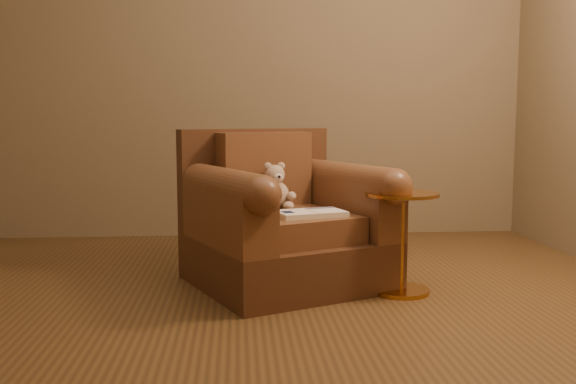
{
  "coord_description": "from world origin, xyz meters",
  "views": [
    {
      "loc": [
        -0.11,
        -2.76,
        0.88
      ],
      "look_at": [
        0.14,
        0.5,
        0.5
      ],
      "focal_mm": 40.0,
      "sensor_mm": 36.0,
      "label": 1
    }
  ],
  "objects": [
    {
      "name": "side_table",
      "position": [
        0.7,
        0.34,
        0.27
      ],
      "size": [
        0.36,
        0.36,
        0.51
      ],
      "color": "#B97833",
      "rests_on": "floor"
    },
    {
      "name": "teddy_bear",
      "position": [
        0.09,
        0.65,
        0.49
      ],
      "size": [
        0.18,
        0.21,
        0.26
      ],
      "rotation": [
        0.0,
        0.0,
        0.31
      ],
      "color": "tan",
      "rests_on": "armchair"
    },
    {
      "name": "floor",
      "position": [
        0.0,
        0.0,
        0.0
      ],
      "size": [
        4.0,
        4.0,
        0.0
      ],
      "primitive_type": "plane",
      "color": "brown",
      "rests_on": "ground"
    },
    {
      "name": "armchair",
      "position": [
        0.12,
        0.58,
        0.31
      ],
      "size": [
        1.18,
        1.15,
        0.81
      ],
      "rotation": [
        0.0,
        0.0,
        0.42
      ],
      "color": "#4C2D19",
      "rests_on": "floor"
    },
    {
      "name": "guidebook",
      "position": [
        0.24,
        0.39,
        0.4
      ],
      "size": [
        0.38,
        0.29,
        0.03
      ],
      "rotation": [
        0.0,
        0.0,
        0.29
      ],
      "color": "beige",
      "rests_on": "armchair"
    }
  ]
}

